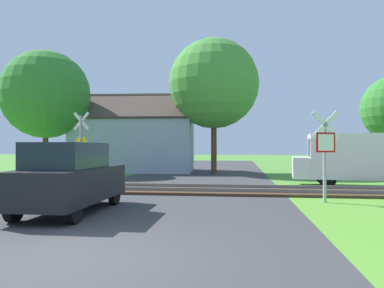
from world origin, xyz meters
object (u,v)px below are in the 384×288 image
mail_truck (357,157)px  parked_car (70,178)px  tree_left (46,95)px  stop_sign_near (325,149)px  house (136,143)px  crossing_sign_far (81,142)px  tree_center (214,84)px

mail_truck → parked_car: (-9.21, -7.55, -0.34)m
tree_left → mail_truck: size_ratio=1.53×
stop_sign_near → house: 16.76m
stop_sign_near → parked_car: 7.35m
stop_sign_near → crossing_sign_far: crossing_sign_far is taller
tree_left → mail_truck: (17.09, -5.64, -3.77)m
house → parked_car: house is taller
crossing_sign_far → tree_center: size_ratio=0.39×
stop_sign_near → mail_truck: bearing=-129.8°
stop_sign_near → crossing_sign_far: (-9.98, 5.16, 0.30)m
crossing_sign_far → stop_sign_near: bearing=-15.5°
crossing_sign_far → tree_center: 9.80m
mail_truck → tree_left: bearing=78.0°
mail_truck → parked_car: size_ratio=1.26×
stop_sign_near → house: (-9.72, 13.65, 0.34)m
crossing_sign_far → tree_left: 7.84m
stop_sign_near → mail_truck: (2.37, 4.95, -0.38)m
house → parked_car: (2.88, -16.26, -1.07)m
crossing_sign_far → parked_car: (3.14, -7.76, -1.02)m
tree_left → house: bearing=31.5°
parked_car → crossing_sign_far: bearing=111.5°
tree_left → mail_truck: tree_left is taller
tree_left → crossing_sign_far: bearing=-48.9°
tree_center → crossing_sign_far: bearing=-130.0°
stop_sign_near → tree_left: tree_left is taller
tree_center → stop_sign_near: bearing=-71.0°
house → mail_truck: house is taller
mail_truck → tree_center: bearing=48.8°
house → tree_left: 6.61m
stop_sign_near → tree_left: (-14.71, 10.59, 3.39)m
crossing_sign_far → parked_car: bearing=-56.1°
stop_sign_near → parked_car: size_ratio=0.69×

